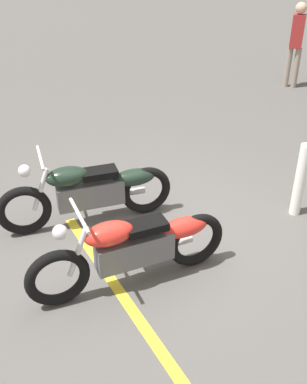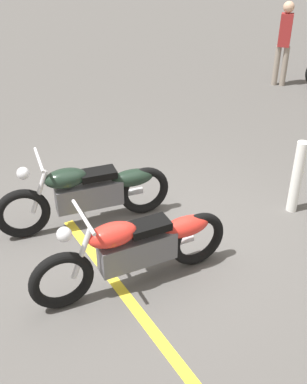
# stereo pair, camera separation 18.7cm
# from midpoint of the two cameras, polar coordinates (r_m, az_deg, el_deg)

# --- Properties ---
(ground_plane) EXTENTS (60.00, 60.00, 0.00)m
(ground_plane) POSITION_cam_midpoint_polar(r_m,az_deg,el_deg) (5.84, 0.34, -5.59)
(ground_plane) COLOR #514F4C
(motorcycle_bright_foreground) EXTENTS (2.23, 0.62, 1.04)m
(motorcycle_bright_foreground) POSITION_cam_midpoint_polar(r_m,az_deg,el_deg) (4.95, -1.16, -6.71)
(motorcycle_bright_foreground) COLOR black
(motorcycle_bright_foreground) RESTS_ON ground
(motorcycle_dark_foreground) EXTENTS (2.23, 0.62, 1.04)m
(motorcycle_dark_foreground) POSITION_cam_midpoint_polar(r_m,az_deg,el_deg) (5.93, -6.71, 0.14)
(motorcycle_dark_foreground) COLOR black
(motorcycle_dark_foreground) RESTS_ON ground
(bystander_secondary) EXTENTS (0.32, 0.32, 1.81)m
(bystander_secondary) POSITION_cam_midpoint_polar(r_m,az_deg,el_deg) (11.12, 17.41, 17.08)
(bystander_secondary) COLOR gray
(bystander_secondary) RESTS_ON ground
(bollard_post) EXTENTS (0.14, 0.14, 1.01)m
(bollard_post) POSITION_cam_midpoint_polar(r_m,az_deg,el_deg) (6.35, 18.19, 1.35)
(bollard_post) COLOR white
(bollard_post) RESTS_ON ground
(parking_stripe_near) EXTENTS (0.31, 3.20, 0.01)m
(parking_stripe_near) POSITION_cam_midpoint_polar(r_m,az_deg,el_deg) (5.08, -2.74, -12.46)
(parking_stripe_near) COLOR yellow
(parking_stripe_near) RESTS_ON ground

